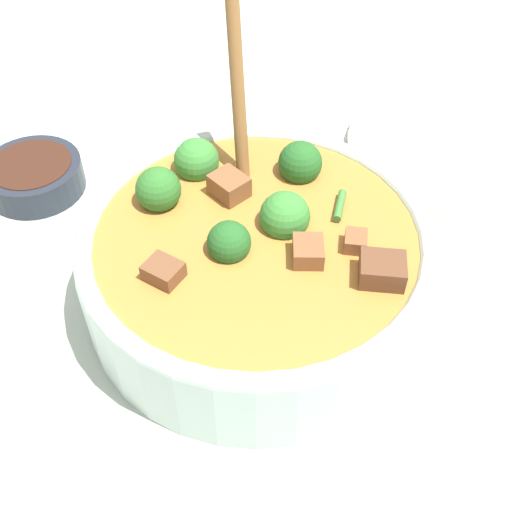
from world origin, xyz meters
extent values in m
plane|color=#ADBCAD|center=(0.00, 0.00, 0.00)|extent=(4.00, 4.00, 0.00)
cylinder|color=#B2C6BC|center=(0.00, 0.00, 0.04)|extent=(0.30, 0.30, 0.08)
torus|color=#B2C6BC|center=(0.00, 0.00, 0.08)|extent=(0.30, 0.30, 0.02)
cylinder|color=#B27533|center=(0.00, 0.00, 0.05)|extent=(0.27, 0.27, 0.05)
sphere|color=#2D6B28|center=(0.06, 0.07, 0.09)|extent=(0.04, 0.04, 0.04)
cylinder|color=#6B9956|center=(0.06, 0.07, 0.07)|extent=(0.01, 0.01, 0.02)
sphere|color=#387F33|center=(0.01, -0.03, 0.09)|extent=(0.04, 0.04, 0.04)
cylinder|color=#6B9956|center=(0.01, -0.03, 0.06)|extent=(0.01, 0.01, 0.02)
sphere|color=#387F33|center=(0.09, 0.04, 0.09)|extent=(0.04, 0.04, 0.04)
cylinder|color=#6B9956|center=(0.09, 0.04, 0.06)|extent=(0.01, 0.01, 0.02)
sphere|color=#235B23|center=(0.07, -0.05, 0.09)|extent=(0.04, 0.04, 0.04)
cylinder|color=#6B9956|center=(0.07, -0.05, 0.06)|extent=(0.01, 0.01, 0.02)
sphere|color=#235B23|center=(-0.01, 0.02, 0.09)|extent=(0.04, 0.04, 0.04)
cylinder|color=#6B9956|center=(-0.01, 0.02, 0.06)|extent=(0.01, 0.01, 0.02)
cube|color=brown|center=(-0.03, -0.03, 0.09)|extent=(0.03, 0.03, 0.02)
cube|color=brown|center=(-0.03, -0.08, 0.09)|extent=(0.03, 0.02, 0.02)
cube|color=brown|center=(-0.03, 0.08, 0.08)|extent=(0.04, 0.04, 0.02)
cube|color=brown|center=(-0.07, -0.08, 0.09)|extent=(0.04, 0.04, 0.03)
cube|color=brown|center=(0.05, 0.01, 0.09)|extent=(0.04, 0.04, 0.02)
cylinder|color=#3D7533|center=(0.02, -0.08, 0.09)|extent=(0.03, 0.02, 0.01)
ellipsoid|color=brown|center=(0.08, 0.00, 0.08)|extent=(0.04, 0.03, 0.01)
cylinder|color=brown|center=(0.11, -0.01, 0.17)|extent=(0.08, 0.02, 0.20)
cylinder|color=#232833|center=(0.20, 0.20, 0.02)|extent=(0.10, 0.10, 0.03)
cylinder|color=#381E14|center=(0.20, 0.20, 0.03)|extent=(0.08, 0.08, 0.01)
cylinder|color=silver|center=(0.17, -0.26, 0.01)|extent=(0.24, 0.24, 0.01)
torus|color=silver|center=(0.17, -0.26, 0.01)|extent=(0.23, 0.23, 0.01)
camera|label=1|loc=(-0.37, 0.07, 0.45)|focal=45.00mm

